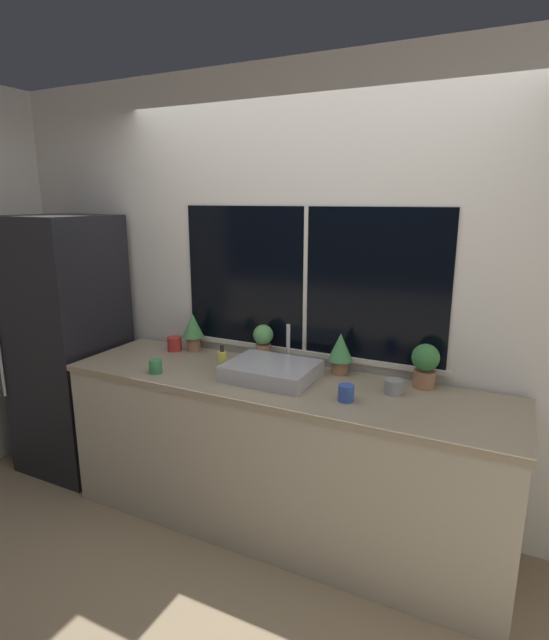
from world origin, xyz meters
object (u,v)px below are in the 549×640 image
object	(u,v)px
potted_plant_center_right	(340,350)
sink	(272,370)
potted_plant_far_right	(425,364)
refrigerator	(69,346)
mug_green	(156,366)
mug_grey	(393,387)
potted_plant_center_left	(263,341)
mug_red	(174,344)
mug_blue	(346,393)
soap_bottle	(222,361)
potted_plant_far_left	(193,329)

from	to	relation	value
potted_plant_center_right	sink	bearing A→B (deg)	-143.25
potted_plant_far_right	sink	bearing A→B (deg)	-163.22
refrigerator	mug_green	size ratio (longest dim) A/B	22.47
potted_plant_center_right	potted_plant_far_right	size ratio (longest dim) A/B	1.00
refrigerator	mug_grey	world-z (taller)	refrigerator
sink	potted_plant_center_left	world-z (taller)	sink
potted_plant_center_right	mug_green	distance (m)	1.09
potted_plant_center_left	mug_red	size ratio (longest dim) A/B	2.50
potted_plant_center_left	potted_plant_far_right	xyz separation A→B (m)	(0.99, 0.00, 0.00)
potted_plant_center_left	potted_plant_far_right	bearing A→B (deg)	0.00
sink	potted_plant_center_right	xyz separation A→B (m)	(0.33, 0.24, 0.10)
mug_blue	mug_red	distance (m)	1.35
sink	soap_bottle	xyz separation A→B (m)	(-0.31, -0.04, 0.02)
mug_red	soap_bottle	bearing A→B (deg)	-23.23
potted_plant_far_left	mug_grey	bearing A→B (deg)	-7.00
mug_blue	potted_plant_far_left	bearing A→B (deg)	162.81
refrigerator	potted_plant_center_left	distance (m)	1.46
potted_plant_center_right	potted_plant_far_right	distance (m)	0.48
mug_grey	potted_plant_far_right	bearing A→B (deg)	53.85
soap_bottle	mug_red	bearing A→B (deg)	156.77
potted_plant_center_right	soap_bottle	size ratio (longest dim) A/B	1.50
potted_plant_center_left	mug_green	size ratio (longest dim) A/B	2.96
mug_grey	potted_plant_center_left	bearing A→B (deg)	168.77
refrigerator	potted_plant_center_left	world-z (taller)	refrigerator
mug_grey	mug_green	world-z (taller)	mug_green
mug_red	potted_plant_far_right	bearing A→B (deg)	2.03
potted_plant_far_left	soap_bottle	bearing A→B (deg)	-34.75
soap_bottle	mug_green	world-z (taller)	soap_bottle
potted_plant_far_left	mug_grey	world-z (taller)	potted_plant_far_left
potted_plant_center_right	mug_green	bearing A→B (deg)	-154.26
potted_plant_center_left	potted_plant_center_right	size ratio (longest dim) A/B	0.98
potted_plant_center_left	potted_plant_center_right	xyz separation A→B (m)	(0.51, 0.00, 0.01)
refrigerator	potted_plant_center_right	bearing A→B (deg)	7.59
sink	potted_plant_center_left	size ratio (longest dim) A/B	2.06
refrigerator	mug_green	distance (m)	0.99
potted_plant_far_left	potted_plant_center_right	xyz separation A→B (m)	(1.04, 0.00, -0.01)
mug_blue	mug_green	xyz separation A→B (m)	(-1.14, -0.10, -0.00)
refrigerator	mug_green	bearing A→B (deg)	-12.45
refrigerator	potted_plant_far_left	distance (m)	0.95
potted_plant_far_left	soap_bottle	xyz separation A→B (m)	(0.41, -0.28, -0.08)
mug_red	mug_green	distance (m)	0.45
refrigerator	potted_plant_far_right	size ratio (longest dim) A/B	7.46
soap_bottle	mug_green	xyz separation A→B (m)	(-0.34, -0.19, -0.03)
potted_plant_center_left	potted_plant_far_right	size ratio (longest dim) A/B	0.98
sink	mug_green	bearing A→B (deg)	-160.73
potted_plant_center_left	mug_green	world-z (taller)	potted_plant_center_left
mug_grey	sink	bearing A→B (deg)	-173.97
mug_grey	potted_plant_far_left	bearing A→B (deg)	173.00
potted_plant_far_left	potted_plant_center_right	world-z (taller)	potted_plant_far_left
potted_plant_far_right	soap_bottle	size ratio (longest dim) A/B	1.49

